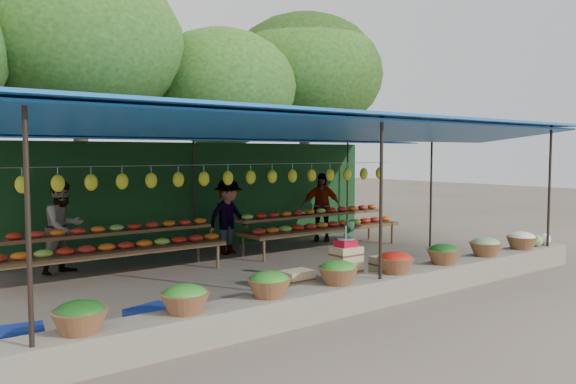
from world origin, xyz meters
TOP-DOWN VIEW (x-y plane):
  - ground at (0.00, 0.00)m, footprint 60.00×60.00m
  - stone_curb at (0.00, -2.75)m, footprint 10.60×0.55m
  - stall_canopy at (0.00, 0.06)m, footprint 10.80×6.60m
  - produce_baskets at (-0.10, -2.75)m, footprint 8.98×0.58m
  - netting_backdrop at (0.00, 3.15)m, footprint 10.60×0.06m
  - tree_row at (0.50, 6.09)m, footprint 16.51×5.50m
  - fruit_table_left at (-2.49, 1.35)m, footprint 4.21×0.95m
  - fruit_table_right at (2.51, 1.35)m, footprint 4.21×0.95m
  - crate_counter at (0.04, -2.09)m, footprint 2.35×0.34m
  - weighing_scale at (0.06, -2.09)m, footprint 0.31×0.31m
  - vendor_seated at (0.75, -1.41)m, footprint 0.45×0.36m
  - customer_left at (-3.07, 2.26)m, footprint 1.05×0.96m
  - customer_mid at (0.43, 2.12)m, footprint 1.15×0.75m
  - customer_right at (3.33, 2.31)m, footprint 1.05×0.99m
  - blue_crate_front at (-4.70, -1.84)m, footprint 0.56×0.44m
  - blue_crate_back at (-3.23, -2.08)m, footprint 0.65×0.54m

SIDE VIEW (x-z plane):
  - ground at x=0.00m, z-range 0.00..0.00m
  - blue_crate_front at x=-4.70m, z-range 0.00..0.30m
  - blue_crate_back at x=-3.23m, z-range 0.00..0.34m
  - stone_curb at x=0.00m, z-range 0.00..0.40m
  - crate_counter at x=0.04m, z-range -0.07..0.70m
  - vendor_seated at x=0.75m, z-range 0.00..1.06m
  - produce_baskets at x=-0.10m, z-range 0.40..0.73m
  - fruit_table_left at x=-2.49m, z-range 0.14..1.07m
  - fruit_table_right at x=2.51m, z-range 0.14..1.07m
  - customer_mid at x=0.43m, z-range 0.00..1.67m
  - weighing_scale at x=0.06m, z-range 0.68..1.02m
  - customer_right at x=3.33m, z-range 0.00..1.74m
  - customer_left at x=-3.07m, z-range 0.00..1.76m
  - netting_backdrop at x=0.00m, z-range 0.00..2.50m
  - stall_canopy at x=0.00m, z-range 1.27..4.09m
  - tree_row at x=0.50m, z-range 1.14..8.26m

